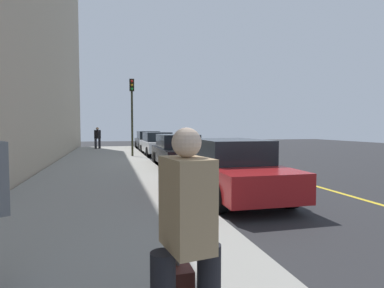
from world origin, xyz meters
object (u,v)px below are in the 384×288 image
traffic_light_pole (132,104)px  parked_car_white (157,144)px  parked_car_red (232,168)px  parked_car_charcoal (148,140)px  parked_car_black (178,151)px  pedestrian_tan_coat (187,234)px  pedestrian_black_coat (98,137)px

traffic_light_pole → parked_car_white: bearing=136.4°
parked_car_red → traffic_light_pole: 11.34m
parked_car_charcoal → parked_car_black: size_ratio=0.90×
traffic_light_pole → parked_car_red: bearing=9.7°
parked_car_black → parked_car_red: same height
parked_car_red → traffic_light_pole: traffic_light_pole is taller
parked_car_red → pedestrian_tan_coat: bearing=-25.0°
parked_car_white → pedestrian_black_coat: size_ratio=2.58×
parked_car_white → parked_car_black: size_ratio=0.93×
parked_car_black → pedestrian_tan_coat: (11.61, -2.42, 0.29)m
parked_car_white → traffic_light_pole: 3.50m
parked_car_charcoal → traffic_light_pole: size_ratio=0.93×
parked_car_charcoal → parked_car_white: size_ratio=0.96×
pedestrian_black_coat → traffic_light_pole: (7.15, 2.23, 2.13)m
pedestrian_black_coat → pedestrian_tan_coat: bearing=3.7°
parked_car_black → traffic_light_pole: size_ratio=1.04×
pedestrian_tan_coat → pedestrian_black_coat: (-23.61, -1.51, 0.00)m
parked_car_white → traffic_light_pole: size_ratio=0.97×
pedestrian_tan_coat → traffic_light_pole: 16.61m
pedestrian_tan_coat → traffic_light_pole: (-16.45, 0.72, 2.13)m
parked_car_white → parked_car_red: same height
parked_car_black → pedestrian_black_coat: pedestrian_black_coat is taller
pedestrian_tan_coat → pedestrian_black_coat: pedestrian_black_coat is taller
parked_car_red → parked_car_white: bearing=-179.4°
parked_car_charcoal → parked_car_black: (12.25, -0.10, 0.00)m
parked_car_black → pedestrian_tan_coat: 11.86m
parked_car_red → pedestrian_tan_coat: size_ratio=2.73×
parked_car_black → parked_car_red: 6.08m
pedestrian_tan_coat → parked_car_red: bearing=155.0°
parked_car_red → pedestrian_black_coat: (-18.08, -4.10, 0.29)m
parked_car_white → pedestrian_tan_coat: (18.29, -2.46, 0.29)m
parked_car_charcoal → pedestrian_tan_coat: pedestrian_tan_coat is taller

